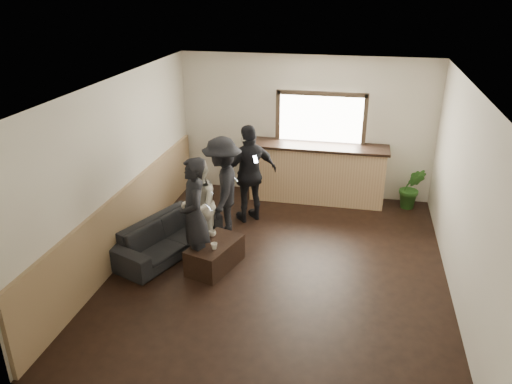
% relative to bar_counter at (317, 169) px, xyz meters
% --- Properties ---
extents(ground, '(5.00, 6.00, 0.01)m').
position_rel_bar_counter_xyz_m(ground, '(-0.30, -2.70, -0.64)').
color(ground, black).
extents(room_shell, '(5.01, 6.01, 2.80)m').
position_rel_bar_counter_xyz_m(room_shell, '(-1.04, -2.70, 0.83)').
color(room_shell, silver).
rests_on(room_shell, ground).
extents(bar_counter, '(2.70, 0.68, 2.13)m').
position_rel_bar_counter_xyz_m(bar_counter, '(0.00, 0.00, 0.00)').
color(bar_counter, tan).
rests_on(bar_counter, ground).
extents(sofa, '(1.42, 2.08, 0.56)m').
position_rel_bar_counter_xyz_m(sofa, '(-2.13, -2.62, -0.36)').
color(sofa, black).
rests_on(sofa, ground).
extents(coffee_table, '(0.77, 1.05, 0.42)m').
position_rel_bar_counter_xyz_m(coffee_table, '(-1.26, -2.90, -0.43)').
color(coffee_table, black).
rests_on(coffee_table, ground).
extents(cup_a, '(0.14, 0.14, 0.09)m').
position_rel_bar_counter_xyz_m(cup_a, '(-1.36, -2.69, -0.18)').
color(cup_a, silver).
rests_on(cup_a, coffee_table).
extents(cup_b, '(0.14, 0.14, 0.09)m').
position_rel_bar_counter_xyz_m(cup_b, '(-1.22, -3.07, -0.18)').
color(cup_b, silver).
rests_on(cup_b, coffee_table).
extents(potted_plant, '(0.47, 0.38, 0.84)m').
position_rel_bar_counter_xyz_m(potted_plant, '(1.82, -0.05, -0.22)').
color(potted_plant, '#2D6623').
rests_on(potted_plant, ground).
extents(person_a, '(0.67, 0.77, 1.79)m').
position_rel_bar_counter_xyz_m(person_a, '(-1.53, -2.99, 0.25)').
color(person_a, black).
rests_on(person_a, ground).
extents(person_b, '(0.71, 0.84, 1.54)m').
position_rel_bar_counter_xyz_m(person_b, '(-1.68, -2.37, 0.13)').
color(person_b, beige).
rests_on(person_b, ground).
extents(person_c, '(0.85, 1.23, 1.75)m').
position_rel_bar_counter_xyz_m(person_c, '(-1.42, -1.83, 0.23)').
color(person_c, black).
rests_on(person_c, ground).
extents(person_d, '(1.09, 1.00, 1.79)m').
position_rel_bar_counter_xyz_m(person_d, '(-1.10, -1.16, 0.26)').
color(person_d, black).
rests_on(person_d, ground).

